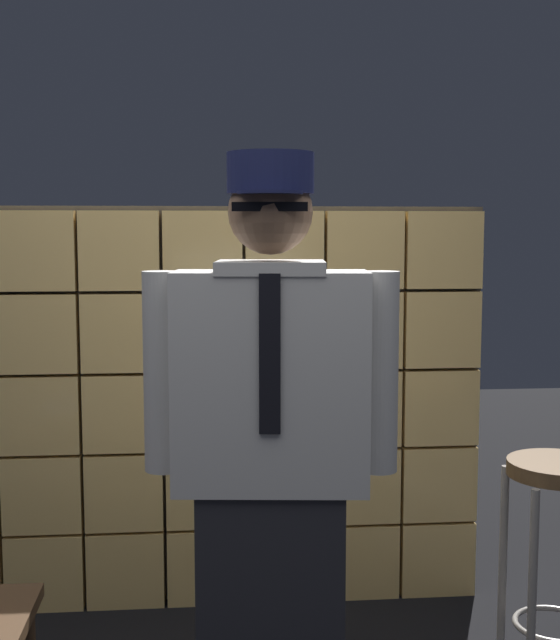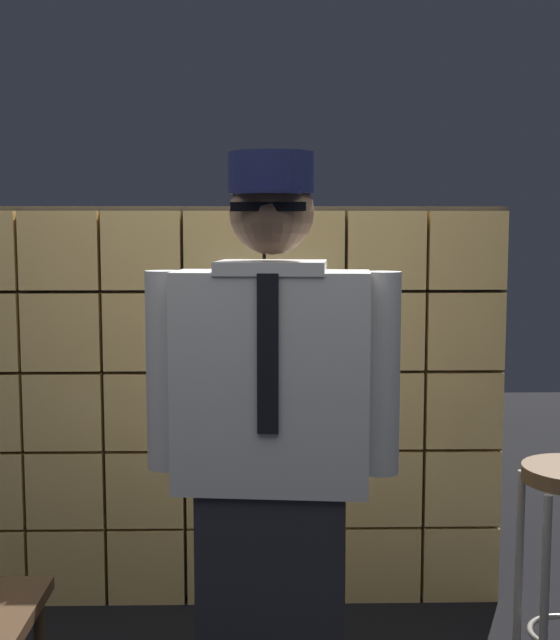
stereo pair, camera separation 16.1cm
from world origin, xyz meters
name	(u,v)px [view 1 (the left image)]	position (x,y,z in m)	size (l,w,h in m)	color
glass_block_wall	(205,411)	(0.00, 1.47, 0.82)	(2.34, 0.10, 1.68)	#F2C672
standing_person	(272,462)	(0.18, 0.31, 0.92)	(0.71, 0.32, 1.77)	#28282D
bar_stool	(558,522)	(1.17, 0.65, 0.60)	(0.34, 0.34, 0.81)	brown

